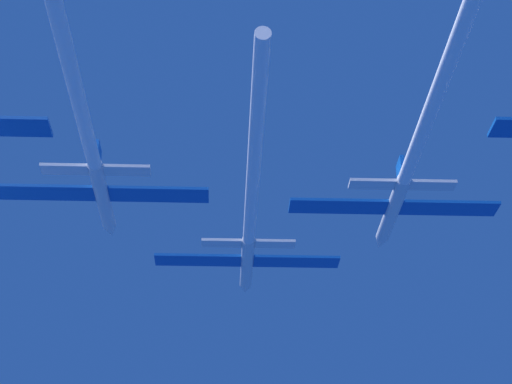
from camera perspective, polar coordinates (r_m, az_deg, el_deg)
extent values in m
cylinder|color=silver|center=(84.50, -0.58, -4.55)|extent=(1.17, 10.63, 1.17)
cone|color=silver|center=(90.49, -0.69, -6.18)|extent=(1.15, 2.34, 1.15)
ellipsoid|color=black|center=(86.85, -0.62, -4.86)|extent=(0.82, 2.13, 0.58)
cube|color=#0F51B2|center=(84.03, -3.73, -4.36)|extent=(8.08, 2.34, 0.26)
cube|color=#0F51B2|center=(84.25, 2.59, -4.45)|extent=(8.08, 2.34, 0.26)
cube|color=#0F51B2|center=(81.23, -0.49, -2.44)|extent=(0.31, 1.91, 1.70)
cube|color=silver|center=(80.40, -2.20, -3.26)|extent=(3.63, 1.40, 0.26)
cube|color=silver|center=(80.52, 1.22, -3.32)|extent=(3.63, 1.40, 0.26)
cylinder|color=white|center=(66.59, -0.10, 2.30)|extent=(1.05, 29.46, 1.05)
cylinder|color=silver|center=(73.75, -9.78, -0.28)|extent=(1.17, 10.63, 1.17)
cone|color=silver|center=(79.51, -9.24, -2.45)|extent=(1.15, 2.34, 1.15)
ellipsoid|color=black|center=(76.04, -9.55, -0.77)|extent=(0.82, 2.13, 0.58)
cube|color=#0F51B2|center=(74.07, -13.37, -0.03)|extent=(8.08, 2.34, 0.26)
cube|color=#0F51B2|center=(72.79, -6.22, -0.15)|extent=(8.08, 2.34, 0.26)
cube|color=#0F51B2|center=(70.75, -10.08, 2.35)|extent=(0.31, 1.91, 1.70)
cube|color=silver|center=(70.25, -12.13, 1.44)|extent=(3.63, 1.40, 0.26)
cube|color=silver|center=(69.55, -8.24, 1.39)|extent=(3.63, 1.40, 0.26)
cylinder|color=white|center=(55.41, -12.42, 10.34)|extent=(1.05, 33.41, 1.05)
cylinder|color=silver|center=(75.08, 8.72, -1.14)|extent=(1.17, 10.63, 1.17)
cone|color=silver|center=(80.82, 7.94, -3.21)|extent=(1.15, 2.34, 1.15)
ellipsoid|color=black|center=(77.35, 8.40, -1.60)|extent=(0.82, 2.13, 0.58)
cube|color=#0F51B2|center=(73.90, 5.27, -0.91)|extent=(8.08, 2.34, 0.26)
cube|color=#0F51B2|center=(75.61, 12.24, -1.01)|extent=(8.08, 2.34, 0.26)
cube|color=#0F51B2|center=(72.07, 9.21, 1.40)|extent=(0.31, 1.91, 1.70)
cube|color=silver|center=(70.78, 7.42, 0.51)|extent=(3.63, 1.40, 0.26)
cube|color=silver|center=(71.70, 11.21, 0.44)|extent=(3.63, 1.40, 0.26)
cylinder|color=white|center=(57.44, 12.35, 8.42)|extent=(1.05, 31.71, 1.05)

